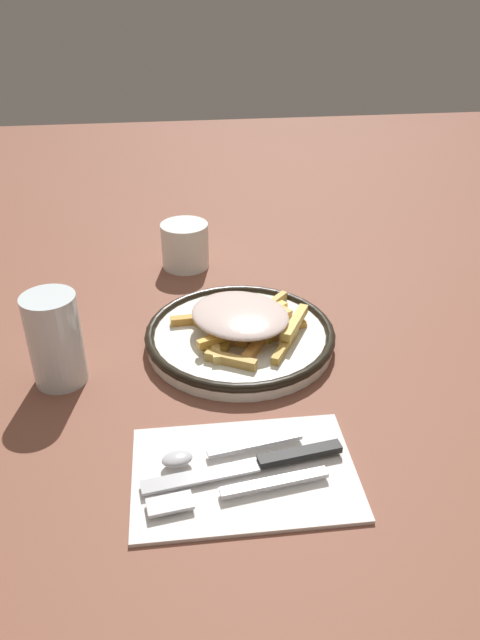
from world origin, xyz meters
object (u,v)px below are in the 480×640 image
object	(u,v)px
fries_heap	(240,319)
knife	(262,462)
water_glass	(55,340)
coffee_mug	(185,245)
plate	(240,336)
napkin	(244,471)
fork	(236,490)
spoon	(208,453)

from	to	relation	value
fries_heap	knife	xyz separation A→B (m)	(-0.24, 0.01, -0.03)
water_glass	coffee_mug	size ratio (longest dim) A/B	1.14
plate	napkin	world-z (taller)	plate
fork	water_glass	bearing A→B (deg)	41.22
fork	water_glass	xyz separation A→B (m)	(0.22, 0.19, 0.05)
coffee_mug	water_glass	bearing A→B (deg)	150.63
knife	plate	bearing A→B (deg)	-1.94
fries_heap	water_glass	size ratio (longest dim) A/B	1.60
plate	fries_heap	distance (m)	0.03
fork	fries_heap	bearing A→B (deg)	-8.24
napkin	spoon	world-z (taller)	spoon
fork	spoon	size ratio (longest dim) A/B	1.16
plate	knife	bearing A→B (deg)	178.06
knife	coffee_mug	xyz separation A→B (m)	(0.49, 0.05, 0.03)
fork	plate	bearing A→B (deg)	-8.22
napkin	knife	world-z (taller)	knife
fries_heap	fork	distance (m)	0.27
fries_heap	fork	bearing A→B (deg)	171.76
knife	coffee_mug	world-z (taller)	coffee_mug
plate	water_glass	distance (m)	0.24
napkin	fork	distance (m)	0.03
coffee_mug	fork	bearing A→B (deg)	-177.66
plate	spoon	distance (m)	0.23
spoon	water_glass	distance (m)	0.24
fries_heap	napkin	size ratio (longest dim) A/B	0.83
fork	spoon	xyz separation A→B (m)	(0.05, 0.02, 0.00)
fries_heap	coffee_mug	xyz separation A→B (m)	(0.25, 0.06, -0.00)
fork	water_glass	distance (m)	0.30
fork	napkin	bearing A→B (deg)	-22.19
napkin	water_glass	distance (m)	0.28
fries_heap	spoon	world-z (taller)	fries_heap
napkin	spoon	bearing A→B (deg)	57.10
fries_heap	coffee_mug	world-z (taller)	coffee_mug
fries_heap	water_glass	world-z (taller)	water_glass
fork	coffee_mug	world-z (taller)	coffee_mug
fries_heap	knife	bearing A→B (deg)	178.01
napkin	spoon	xyz separation A→B (m)	(0.02, 0.03, 0.01)
plate	spoon	world-z (taller)	plate
plate	knife	distance (m)	0.24
napkin	fries_heap	bearing A→B (deg)	-6.41
spoon	knife	bearing A→B (deg)	-110.17
fries_heap	napkin	world-z (taller)	fries_heap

